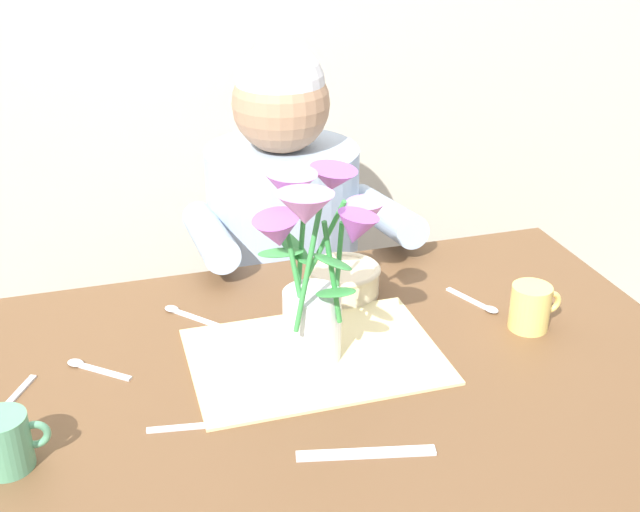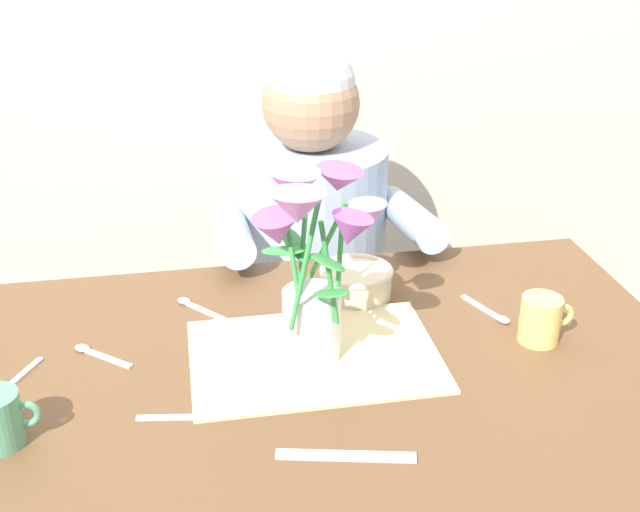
# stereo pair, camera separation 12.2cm
# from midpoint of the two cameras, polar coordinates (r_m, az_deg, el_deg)

# --- Properties ---
(dining_table) EXTENTS (1.20, 0.80, 0.74)m
(dining_table) POSITION_cam_midpoint_polar(r_m,az_deg,el_deg) (1.33, 3.34, -11.76)
(dining_table) COLOR brown
(dining_table) RESTS_ON ground_plane
(seated_person) EXTENTS (0.45, 0.47, 1.14)m
(seated_person) POSITION_cam_midpoint_polar(r_m,az_deg,el_deg) (1.89, 1.28, -2.13)
(seated_person) COLOR #4C4C56
(seated_person) RESTS_ON ground_plane
(striped_placemat) EXTENTS (0.40, 0.28, 0.00)m
(striped_placemat) POSITION_cam_midpoint_polar(r_m,az_deg,el_deg) (1.31, 2.30, -7.18)
(striped_placemat) COLOR beige
(striped_placemat) RESTS_ON dining_table
(flower_vase) EXTENTS (0.23, 0.28, 0.32)m
(flower_vase) POSITION_cam_midpoint_polar(r_m,az_deg,el_deg) (1.22, 2.34, -0.17)
(flower_vase) COLOR silver
(flower_vase) RESTS_ON dining_table
(ceramic_bowl) EXTENTS (0.14, 0.14, 0.06)m
(ceramic_bowl) POSITION_cam_midpoint_polar(r_m,az_deg,el_deg) (1.48, 4.97, -1.83)
(ceramic_bowl) COLOR beige
(ceramic_bowl) RESTS_ON dining_table
(dinner_knife) EXTENTS (0.19, 0.06, 0.00)m
(dinner_knife) POSITION_cam_midpoint_polar(r_m,az_deg,el_deg) (1.11, 5.09, -14.09)
(dinner_knife) COLOR silver
(dinner_knife) RESTS_ON dining_table
(ceramic_mug) EXTENTS (0.09, 0.07, 0.08)m
(ceramic_mug) POSITION_cam_midpoint_polar(r_m,az_deg,el_deg) (1.40, 17.91, -4.37)
(ceramic_mug) COLOR #E5C666
(ceramic_mug) RESTS_ON dining_table
(spoon_0) EXTENTS (0.06, 0.12, 0.01)m
(spoon_0) POSITION_cam_midpoint_polar(r_m,az_deg,el_deg) (1.47, 14.54, -4.06)
(spoon_0) COLOR silver
(spoon_0) RESTS_ON dining_table
(spoon_1) EXTENTS (0.10, 0.09, 0.01)m
(spoon_1) POSITION_cam_midpoint_polar(r_m,az_deg,el_deg) (1.35, -13.28, -6.79)
(spoon_1) COLOR silver
(spoon_1) RESTS_ON dining_table
(spoon_2) EXTENTS (0.07, 0.11, 0.01)m
(spoon_2) POSITION_cam_midpoint_polar(r_m,az_deg,el_deg) (1.31, -18.72, -8.76)
(spoon_2) COLOR silver
(spoon_2) RESTS_ON dining_table
(spoon_3) EXTENTS (0.09, 0.10, 0.01)m
(spoon_3) POSITION_cam_midpoint_polar(r_m,az_deg,el_deg) (1.45, -6.58, -3.60)
(spoon_3) COLOR silver
(spoon_3) RESTS_ON dining_table
(spoon_4) EXTENTS (0.12, 0.03, 0.01)m
(spoon_4) POSITION_cam_midpoint_polar(r_m,az_deg,el_deg) (1.18, -6.18, -11.38)
(spoon_4) COLOR silver
(spoon_4) RESTS_ON dining_table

